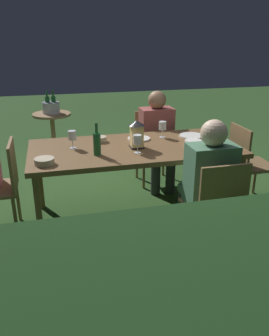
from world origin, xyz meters
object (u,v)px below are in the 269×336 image
Objects in this scene: bowl_olives at (44,161)px; ice_bucket at (51,107)px; chair_side_right_a at (216,206)px; lantern_centerpiece at (137,133)px; person_in_rust at (158,136)px; wine_glass_c at (163,126)px; bowl_salad at (100,139)px; dining_table at (134,151)px; chair_head_near at (247,161)px; wine_glass_b at (138,140)px; plate_b at (139,139)px; plate_a at (192,136)px; chair_side_left_a at (153,143)px; green_bottle_on_table at (97,143)px; bowl_bread at (193,142)px; side_table at (53,126)px; chair_head_far at (2,184)px; wine_glass_a at (72,136)px; person_in_green at (206,179)px.

ice_bucket reaches higher than bowl_olives.
lantern_centerpiece is (0.44, -0.82, 0.41)m from chair_side_right_a.
person_in_rust is 6.80× the size of wine_glass_c.
lantern_centerpiece reaches higher than bowl_olives.
bowl_olives is (0.85, 0.26, -0.12)m from lantern_centerpiece.
ice_bucket reaches higher than bowl_salad.
person_in_rust reaches higher than lantern_centerpiece.
chair_side_right_a is at bearing 117.36° from dining_table.
chair_head_near reaches higher than bowl_olives.
wine_glass_c is (-0.38, -0.43, 0.00)m from wine_glass_b.
plate_a is at bearing 176.80° from plate_b.
chair_side_left_a is at bearing -139.69° from bowl_salad.
chair_side_right_a is at bearing 125.05° from wine_glass_b.
green_bottle_on_table is 0.84× the size of ice_bucket.
bowl_salad reaches higher than plate_b.
bowl_bread is 2.74m from side_table.
chair_head_far is 1.01m from bowl_salad.
wine_glass_a is (1.03, -0.95, 0.38)m from chair_side_right_a.
plate_a is at bearing 107.90° from chair_side_left_a.
chair_side_left_a is at bearing -90.00° from person_in_green.
chair_head_far is 1.39m from plate_b.
wine_glass_b is 0.27× the size of side_table.
person_in_rust is at bearing 90.00° from chair_side_left_a.
wine_glass_a is at bearing 8.88° from wine_glass_c.
green_bottle_on_table is (0.38, 0.17, 0.16)m from dining_table.
wine_glass_a is 0.95m from wine_glass_c.
chair_head_far reaches higher than dining_table.
chair_side_right_a is 1.11m from plate_a.
person_in_rust is at bearing -127.75° from plate_b.
wine_glass_b reaches higher than bowl_salad.
bowl_olives is (0.26, 0.39, -0.09)m from wine_glass_a.
plate_b is at bearing -108.94° from lantern_centerpiece.
wine_glass_b is (0.02, 0.20, 0.17)m from dining_table.
wine_glass_b is at bearing 11.02° from bowl_bread.
chair_head_far is at bearing -27.10° from chair_side_right_a.
person_in_rust is at bearing -118.36° from wine_glass_b.
dining_table is 3.20× the size of side_table.
person_in_rust is at bearing -158.39° from chair_head_far.
plate_a is 1.55× the size of bowl_olives.
green_bottle_on_table is 0.63m from plate_b.
chair_head_far reaches higher than bowl_salad.
chair_side_right_a is 1.17m from plate_b.
ice_bucket is (1.41, -2.11, -0.03)m from plate_a.
ice_bucket is at bearing -78.01° from bowl_salad.
plate_a reaches higher than side_table.
wine_glass_b is 2.64m from side_table.
bowl_salad is 2.15m from side_table.
wine_glass_b is 0.66× the size of plate_a.
wine_glass_a is (1.03, -0.75, 0.23)m from person_in_green.
green_bottle_on_table is 0.41m from bowl_salad.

